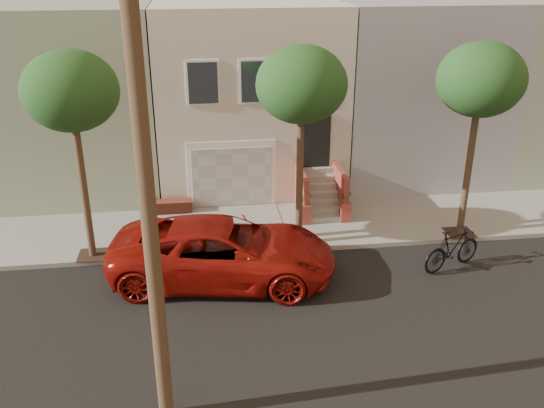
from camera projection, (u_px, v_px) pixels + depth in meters
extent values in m
plane|color=black|center=(286.00, 317.00, 15.39)|extent=(90.00, 90.00, 0.00)
cube|color=gray|center=(263.00, 227.00, 20.23)|extent=(40.00, 3.70, 0.15)
cube|color=beige|center=(246.00, 89.00, 24.14)|extent=(7.00, 8.00, 7.00)
cube|color=gray|center=(76.00, 93.00, 23.32)|extent=(6.50, 8.00, 7.00)
cube|color=gray|center=(404.00, 84.00, 24.96)|extent=(6.50, 8.00, 7.00)
cube|color=white|center=(232.00, 174.00, 21.30)|extent=(3.20, 0.12, 2.50)
cube|color=#B9B9B4|center=(232.00, 177.00, 21.29)|extent=(2.90, 0.06, 2.20)
cube|color=gray|center=(237.00, 227.00, 20.09)|extent=(3.20, 3.70, 0.02)
cube|color=brown|center=(173.00, 206.00, 21.15)|extent=(1.40, 0.45, 0.44)
cube|color=black|center=(317.00, 141.00, 21.17)|extent=(1.00, 0.06, 2.00)
cube|color=#3F4751|center=(203.00, 83.00, 19.82)|extent=(1.00, 0.06, 1.40)
cube|color=white|center=(203.00, 83.00, 19.84)|extent=(1.15, 0.05, 1.55)
cube|color=#3F4751|center=(256.00, 82.00, 20.04)|extent=(1.00, 0.06, 1.40)
cube|color=white|center=(256.00, 81.00, 20.05)|extent=(1.15, 0.05, 1.55)
cube|color=#3F4751|center=(307.00, 80.00, 20.25)|extent=(1.00, 0.06, 1.40)
cube|color=white|center=(307.00, 80.00, 20.27)|extent=(1.15, 0.05, 1.55)
cube|color=gray|center=(325.00, 219.00, 20.45)|extent=(1.20, 0.28, 0.20)
cube|color=gray|center=(323.00, 210.00, 20.63)|extent=(1.20, 0.28, 0.20)
cube|color=gray|center=(322.00, 202.00, 20.80)|extent=(1.20, 0.28, 0.20)
cube|color=gray|center=(321.00, 194.00, 20.98)|extent=(1.20, 0.28, 0.20)
cube|color=gray|center=(319.00, 186.00, 21.16)|extent=(1.20, 0.28, 0.20)
cube|color=gray|center=(318.00, 178.00, 21.33)|extent=(1.20, 0.28, 0.20)
cube|color=gray|center=(316.00, 170.00, 21.51)|extent=(1.20, 0.28, 0.20)
cube|color=brown|center=(301.00, 192.00, 20.86)|extent=(0.18, 1.96, 1.60)
cube|color=brown|center=(340.00, 190.00, 21.02)|extent=(0.18, 1.96, 1.60)
cube|color=brown|center=(306.00, 214.00, 20.23)|extent=(0.35, 0.35, 0.70)
imported|color=#194318|center=(306.00, 199.00, 20.01)|extent=(0.40, 0.35, 0.45)
cube|color=brown|center=(345.00, 212.00, 20.40)|extent=(0.35, 0.35, 0.70)
imported|color=#194318|center=(346.00, 197.00, 20.17)|extent=(0.41, 0.35, 0.45)
cube|color=#2D2116|center=(93.00, 255.00, 18.22)|extent=(0.90, 0.90, 0.02)
cylinder|color=#3D2A1C|center=(84.00, 193.00, 17.39)|extent=(0.22, 0.22, 4.20)
ellipsoid|color=#194318|center=(70.00, 91.00, 16.18)|extent=(2.70, 2.57, 2.29)
cube|color=#2D2116|center=(298.00, 242.00, 19.00)|extent=(0.90, 0.90, 0.02)
cylinder|color=#3D2A1C|center=(300.00, 182.00, 18.17)|extent=(0.22, 0.22, 4.20)
ellipsoid|color=#194318|center=(302.00, 84.00, 16.96)|extent=(2.70, 2.57, 2.29)
cube|color=#2D2116|center=(459.00, 233.00, 19.66)|extent=(0.90, 0.90, 0.02)
cylinder|color=#3D2A1C|center=(468.00, 174.00, 18.83)|extent=(0.22, 0.22, 4.20)
ellipsoid|color=#194318|center=(481.00, 79.00, 17.62)|extent=(2.70, 2.57, 2.29)
cylinder|color=#463220|center=(147.00, 192.00, 10.14)|extent=(0.30, 0.30, 10.00)
imported|color=maroon|center=(224.00, 251.00, 16.86)|extent=(6.85, 3.94, 1.80)
imported|color=black|center=(452.00, 249.00, 17.52)|extent=(2.25, 1.41, 1.31)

